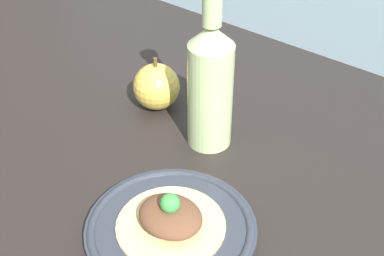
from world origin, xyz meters
The scene contains 5 objects.
ground_plane centered at (0.00, 0.00, -2.00)cm, with size 180.00×110.00×4.00cm, color black.
plate centered at (4.70, -8.49, 1.28)cm, with size 24.44×24.44×2.40cm.
plated_food centered at (4.70, -8.49, 3.72)cm, with size 15.56×15.56×5.98cm.
cider_bottle centered at (-4.33, 12.45, 12.20)cm, with size 7.58×7.58×31.63cm.
apple centered at (-18.47, 14.73, 4.41)cm, with size 8.81×8.81×10.49cm.
Camera 1 is at (39.17, -47.00, 58.60)cm, focal length 50.00 mm.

